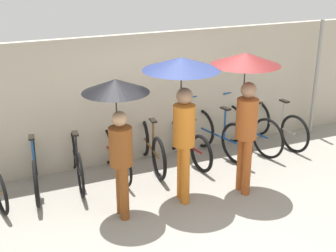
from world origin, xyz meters
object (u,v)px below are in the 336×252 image
(parked_bicycle_4, at_px, (150,146))
(pedestrian_center, at_px, (182,88))
(parked_bicycle_6, at_px, (218,135))
(parked_bicycle_8, at_px, (275,125))
(pedestrian_trailing, at_px, (246,85))
(parked_bicycle_3, at_px, (115,154))
(parked_bicycle_1, at_px, (35,167))
(parked_bicycle_2, at_px, (76,159))
(parked_bicycle_7, at_px, (248,130))
(parked_bicycle_5, at_px, (184,142))
(pedestrian_leading, at_px, (118,114))

(parked_bicycle_4, bearing_deg, pedestrian_center, -173.38)
(parked_bicycle_6, bearing_deg, parked_bicycle_8, -101.03)
(pedestrian_trailing, bearing_deg, parked_bicycle_3, 144.60)
(pedestrian_trailing, bearing_deg, parked_bicycle_8, 43.64)
(pedestrian_center, bearing_deg, parked_bicycle_3, 125.69)
(parked_bicycle_1, relative_size, parked_bicycle_2, 0.99)
(parked_bicycle_6, relative_size, parked_bicycle_7, 1.00)
(parked_bicycle_5, distance_m, parked_bicycle_7, 1.31)
(parked_bicycle_3, bearing_deg, pedestrian_leading, 165.30)
(pedestrian_center, bearing_deg, parked_bicycle_4, 97.17)
(parked_bicycle_5, xyz_separation_m, parked_bicycle_7, (1.30, -0.06, 0.05))
(parked_bicycle_4, distance_m, parked_bicycle_7, 1.96)
(parked_bicycle_3, relative_size, parked_bicycle_4, 0.92)
(parked_bicycle_4, distance_m, parked_bicycle_5, 0.65)
(parked_bicycle_7, distance_m, parked_bicycle_8, 0.66)
(parked_bicycle_2, bearing_deg, pedestrian_center, -125.26)
(parked_bicycle_1, distance_m, parked_bicycle_2, 0.65)
(parked_bicycle_5, distance_m, pedestrian_center, 1.95)
(parked_bicycle_6, height_order, parked_bicycle_8, parked_bicycle_6)
(parked_bicycle_8, distance_m, pedestrian_center, 3.17)
(parked_bicycle_6, height_order, pedestrian_leading, pedestrian_leading)
(parked_bicycle_3, distance_m, pedestrian_trailing, 2.50)
(parked_bicycle_4, height_order, parked_bicycle_7, parked_bicycle_7)
(parked_bicycle_1, relative_size, parked_bicycle_5, 1.00)
(parked_bicycle_1, height_order, pedestrian_center, pedestrian_center)
(parked_bicycle_1, distance_m, parked_bicycle_7, 3.91)
(parked_bicycle_5, bearing_deg, parked_bicycle_3, 85.63)
(pedestrian_trailing, bearing_deg, parked_bicycle_1, 159.85)
(parked_bicycle_3, relative_size, pedestrian_leading, 0.82)
(parked_bicycle_4, bearing_deg, parked_bicycle_6, -85.77)
(parked_bicycle_5, relative_size, parked_bicycle_6, 1.04)
(parked_bicycle_2, height_order, parked_bicycle_8, parked_bicycle_2)
(pedestrian_leading, bearing_deg, pedestrian_trailing, -0.29)
(parked_bicycle_7, bearing_deg, parked_bicycle_4, 76.23)
(parked_bicycle_3, distance_m, parked_bicycle_4, 0.65)
(parked_bicycle_3, height_order, pedestrian_trailing, pedestrian_trailing)
(parked_bicycle_3, distance_m, parked_bicycle_7, 2.61)
(parked_bicycle_6, relative_size, pedestrian_trailing, 0.78)
(parked_bicycle_8, bearing_deg, parked_bicycle_5, 83.06)
(parked_bicycle_5, height_order, pedestrian_leading, pedestrian_leading)
(parked_bicycle_4, xyz_separation_m, parked_bicycle_8, (2.61, -0.00, -0.00))
(parked_bicycle_4, relative_size, pedestrian_leading, 0.88)
(pedestrian_center, bearing_deg, parked_bicycle_6, 48.91)
(parked_bicycle_5, height_order, parked_bicycle_7, parked_bicycle_7)
(parked_bicycle_2, distance_m, parked_bicycle_8, 3.91)
(parked_bicycle_7, bearing_deg, parked_bicycle_3, 77.08)
(parked_bicycle_2, distance_m, parked_bicycle_4, 1.30)
(pedestrian_center, xyz_separation_m, pedestrian_trailing, (0.96, -0.14, -0.03))
(parked_bicycle_6, height_order, parked_bicycle_7, parked_bicycle_6)
(parked_bicycle_1, xyz_separation_m, parked_bicycle_6, (3.26, -0.01, 0.02))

